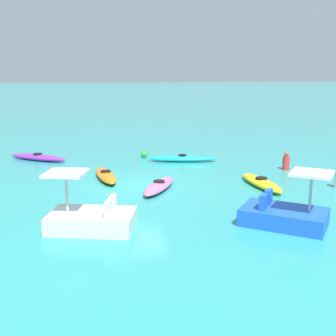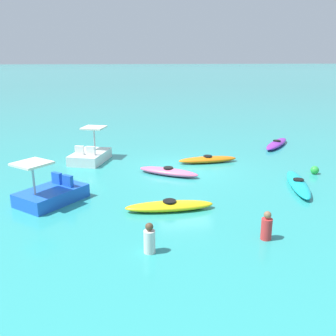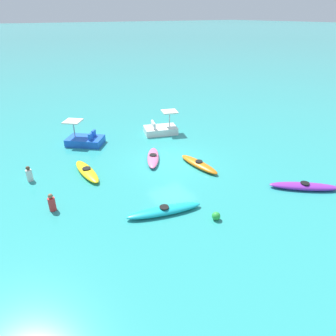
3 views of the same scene
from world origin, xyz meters
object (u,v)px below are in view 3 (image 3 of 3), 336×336
at_px(kayak_pink, 153,158).
at_px(kayak_yellow, 87,171).
at_px(kayak_purple, 304,186).
at_px(kayak_cyan, 164,210).
at_px(pedal_boat_white, 161,129).
at_px(person_near_shore, 52,203).
at_px(buoy_green, 216,216).
at_px(person_by_kayaks, 29,174).
at_px(kayak_orange, 199,164).
at_px(pedal_boat_blue, 85,140).

relative_size(kayak_pink, kayak_yellow, 0.90).
distance_m(kayak_purple, kayak_cyan, 7.55).
bearing_deg(pedal_boat_white, person_near_shore, 120.66).
bearing_deg(buoy_green, kayak_pink, -6.57).
bearing_deg(buoy_green, person_by_kayaks, 36.84).
relative_size(kayak_orange, kayak_purple, 0.96).
distance_m(kayak_orange, person_by_kayaks, 9.48).
bearing_deg(kayak_yellow, buoy_green, -155.50).
bearing_deg(kayak_purple, kayak_pink, 33.28).
distance_m(person_near_shore, person_by_kayaks, 3.48).
height_order(pedal_boat_blue, person_by_kayaks, pedal_boat_blue).
bearing_deg(kayak_cyan, person_near_shore, 53.49).
relative_size(kayak_purple, pedal_boat_blue, 1.14).
distance_m(kayak_cyan, person_by_kayaks, 7.92).
xyz_separation_m(kayak_pink, person_near_shore, (-1.96, 6.59, 0.22)).
bearing_deg(person_near_shore, kayak_cyan, -126.51).
distance_m(kayak_orange, buoy_green, 5.10).
bearing_deg(kayak_cyan, kayak_yellow, 16.21).
height_order(kayak_orange, kayak_pink, same).
relative_size(kayak_purple, pedal_boat_white, 1.15).
bearing_deg(kayak_pink, person_near_shore, 106.58).
distance_m(kayak_yellow, pedal_boat_white, 7.60).
height_order(kayak_purple, pedal_boat_blue, pedal_boat_blue).
bearing_deg(pedal_boat_white, kayak_cyan, 148.58).
height_order(kayak_yellow, pedal_boat_white, pedal_boat_white).
bearing_deg(pedal_boat_white, kayak_orange, 169.74).
bearing_deg(kayak_purple, person_near_shore, 64.97).
distance_m(pedal_boat_white, person_by_kayaks, 10.00).
bearing_deg(pedal_boat_blue, kayak_yellow, 161.58).
distance_m(kayak_yellow, person_near_shore, 3.57).
height_order(kayak_cyan, pedal_boat_blue, pedal_boat_blue).
height_order(kayak_purple, person_by_kayaks, person_by_kayaks).
xyz_separation_m(kayak_orange, kayak_cyan, (-2.76, 4.23, -0.00)).
relative_size(kayak_purple, person_near_shore, 3.61).
bearing_deg(person_near_shore, kayak_pink, -73.42).
xyz_separation_m(kayak_pink, pedal_boat_blue, (4.75, 2.65, 0.17)).
distance_m(kayak_cyan, person_near_shore, 5.18).
bearing_deg(pedal_boat_white, pedal_boat_blue, 78.72).
distance_m(kayak_pink, buoy_green, 6.72).
height_order(pedal_boat_white, person_near_shore, pedal_boat_white).
relative_size(pedal_boat_white, person_near_shore, 3.14).
relative_size(kayak_pink, pedal_boat_blue, 1.01).
relative_size(kayak_cyan, person_by_kayaks, 4.07).
height_order(buoy_green, person_near_shore, person_near_shore).
relative_size(kayak_pink, person_near_shore, 3.19).
relative_size(kayak_orange, pedal_boat_blue, 1.10).
height_order(kayak_orange, buoy_green, buoy_green).
bearing_deg(kayak_yellow, pedal_boat_blue, -18.42).
distance_m(kayak_orange, kayak_cyan, 5.06).
distance_m(kayak_orange, kayak_purple, 5.81).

